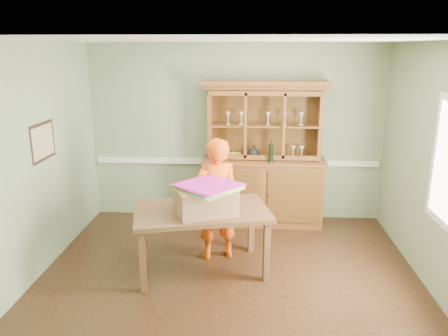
# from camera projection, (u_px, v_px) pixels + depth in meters

# --- Properties ---
(floor) EXTENTS (4.50, 4.50, 0.00)m
(floor) POSITION_uv_depth(u_px,v_px,m) (229.00, 277.00, 5.17)
(floor) COLOR #482717
(floor) RESTS_ON ground
(ceiling) EXTENTS (4.50, 4.50, 0.00)m
(ceiling) POSITION_uv_depth(u_px,v_px,m) (230.00, 40.00, 4.45)
(ceiling) COLOR white
(ceiling) RESTS_ON wall_back
(wall_back) EXTENTS (4.50, 0.00, 4.50)m
(wall_back) POSITION_uv_depth(u_px,v_px,m) (236.00, 133.00, 6.73)
(wall_back) COLOR gray
(wall_back) RESTS_ON floor
(wall_left) EXTENTS (0.00, 4.00, 4.00)m
(wall_left) POSITION_uv_depth(u_px,v_px,m) (31.00, 164.00, 4.95)
(wall_left) COLOR gray
(wall_left) RESTS_ON floor
(wall_right) EXTENTS (0.00, 4.00, 4.00)m
(wall_right) POSITION_uv_depth(u_px,v_px,m) (439.00, 171.00, 4.67)
(wall_right) COLOR gray
(wall_right) RESTS_ON floor
(wall_front) EXTENTS (4.50, 0.00, 4.50)m
(wall_front) POSITION_uv_depth(u_px,v_px,m) (213.00, 248.00, 2.88)
(wall_front) COLOR gray
(wall_front) RESTS_ON floor
(chair_rail) EXTENTS (4.41, 0.05, 0.08)m
(chair_rail) POSITION_uv_depth(u_px,v_px,m) (236.00, 162.00, 6.83)
(chair_rail) COLOR white
(chair_rail) RESTS_ON wall_back
(framed_map) EXTENTS (0.03, 0.60, 0.46)m
(framed_map) POSITION_uv_depth(u_px,v_px,m) (43.00, 142.00, 5.18)
(framed_map) COLOR black
(framed_map) RESTS_ON wall_left
(china_hutch) EXTENTS (1.84, 0.61, 2.17)m
(china_hutch) POSITION_uv_depth(u_px,v_px,m) (263.00, 175.00, 6.63)
(china_hutch) COLOR brown
(china_hutch) RESTS_ON floor
(dining_table) EXTENTS (1.75, 1.28, 0.78)m
(dining_table) POSITION_uv_depth(u_px,v_px,m) (202.00, 217.00, 5.17)
(dining_table) COLOR brown
(dining_table) RESTS_ON floor
(cardboard_box) EXTENTS (0.80, 0.73, 0.30)m
(cardboard_box) POSITION_uv_depth(u_px,v_px,m) (205.00, 200.00, 5.01)
(cardboard_box) COLOR #936A4C
(cardboard_box) RESTS_ON dining_table
(kite_stack) EXTENTS (0.83, 0.83, 0.05)m
(kite_stack) POSITION_uv_depth(u_px,v_px,m) (208.00, 186.00, 4.93)
(kite_stack) COLOR #CBFB1F
(kite_stack) RESTS_ON cardboard_box
(person) EXTENTS (0.67, 0.55, 1.58)m
(person) POSITION_uv_depth(u_px,v_px,m) (216.00, 199.00, 5.48)
(person) COLOR #F5570F
(person) RESTS_ON floor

